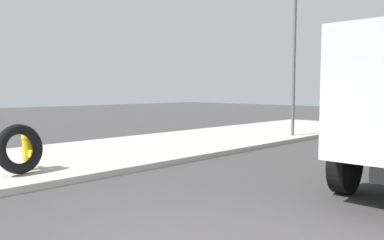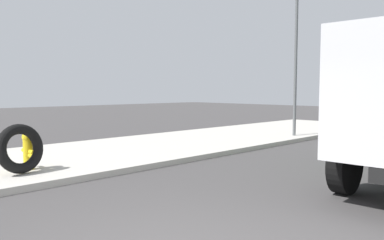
{
  "view_description": "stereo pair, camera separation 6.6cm",
  "coord_description": "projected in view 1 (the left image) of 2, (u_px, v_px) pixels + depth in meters",
  "views": [
    {
      "loc": [
        -2.72,
        -3.24,
        1.95
      ],
      "look_at": [
        3.17,
        2.69,
        1.29
      ],
      "focal_mm": 35.7,
      "sensor_mm": 36.0,
      "label": 1
    },
    {
      "loc": [
        -2.67,
        -3.29,
        1.95
      ],
      "look_at": [
        3.17,
        2.69,
        1.29
      ],
      "focal_mm": 35.7,
      "sensor_mm": 36.0,
      "label": 2
    }
  ],
  "objects": [
    {
      "name": "fire_hydrant",
      "position": [
        28.0,
        150.0,
        8.56
      ],
      "size": [
        0.26,
        0.59,
        0.86
      ],
      "color": "yellow",
      "rests_on": "sidewalk_curb"
    },
    {
      "name": "street_light_pole",
      "position": [
        294.0,
        55.0,
        14.86
      ],
      "size": [
        0.12,
        0.12,
        6.27
      ],
      "primitive_type": "cylinder",
      "color": "#595B5E",
      "rests_on": "sidewalk_curb"
    },
    {
      "name": "loose_tire",
      "position": [
        20.0,
        149.0,
        8.11
      ],
      "size": [
        1.12,
        0.58,
        1.09
      ],
      "primitive_type": "torus",
      "rotation": [
        1.43,
        0.0,
        0.2
      ],
      "color": "black",
      "rests_on": "sidewalk_curb"
    }
  ]
}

